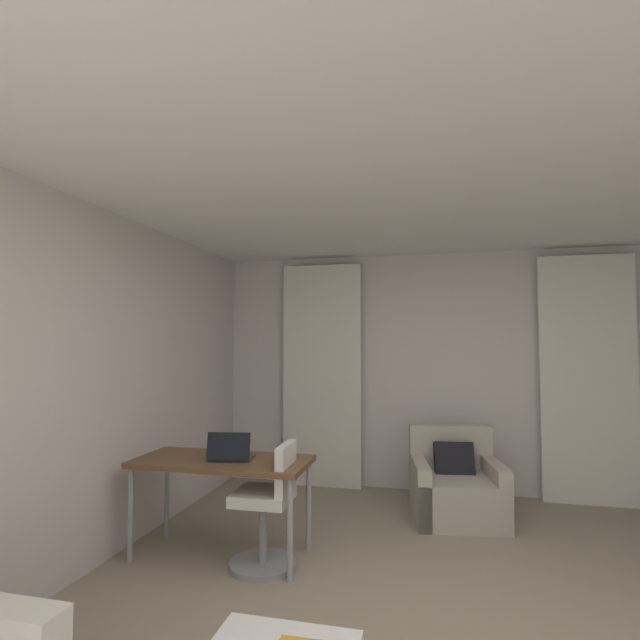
{
  "coord_description": "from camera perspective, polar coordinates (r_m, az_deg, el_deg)",
  "views": [
    {
      "loc": [
        -0.13,
        -2.48,
        1.6
      ],
      "look_at": [
        -1.04,
        1.41,
        1.8
      ],
      "focal_mm": 27.16,
      "sensor_mm": 36.0,
      "label": 1
    }
  ],
  "objects": [
    {
      "name": "wall_window",
      "position": [
        5.52,
        14.66,
        -5.84
      ],
      "size": [
        5.12,
        0.06,
        2.6
      ],
      "color": "silver",
      "rests_on": "ground"
    },
    {
      "name": "wall_left",
      "position": [
        3.47,
        -30.97,
        -7.36
      ],
      "size": [
        0.06,
        6.12,
        2.6
      ],
      "color": "silver",
      "rests_on": "ground"
    },
    {
      "name": "ceiling",
      "position": [
        2.69,
        15.89,
        19.85
      ],
      "size": [
        5.12,
        6.12,
        0.06
      ],
      "primitive_type": "cube",
      "color": "white",
      "rests_on": "wall_left"
    },
    {
      "name": "curtain_left_panel",
      "position": [
        5.53,
        0.22,
        -6.44
      ],
      "size": [
        0.9,
        0.06,
        2.5
      ],
      "color": "silver",
      "rests_on": "ground"
    },
    {
      "name": "curtain_right_panel",
      "position": [
        5.6,
        29.0,
        -6.04
      ],
      "size": [
        0.9,
        0.06,
        2.5
      ],
      "color": "silver",
      "rests_on": "ground"
    },
    {
      "name": "armchair",
      "position": [
        4.88,
        15.73,
        -18.53
      ],
      "size": [
        0.89,
        0.87,
        0.8
      ],
      "color": "#B2A899",
      "rests_on": "ground"
    },
    {
      "name": "desk",
      "position": [
        3.91,
        -11.42,
        -16.64
      ],
      "size": [
        1.32,
        0.6,
        0.73
      ],
      "color": "brown",
      "rests_on": "ground"
    },
    {
      "name": "desk_chair",
      "position": [
        3.76,
        -6.1,
        -21.54
      ],
      "size": [
        0.48,
        0.48,
        0.88
      ],
      "color": "gray",
      "rests_on": "ground"
    },
    {
      "name": "laptop",
      "position": [
        3.83,
        -10.47,
        -15.26
      ],
      "size": [
        0.36,
        0.3,
        0.22
      ],
      "color": "#2D2D33",
      "rests_on": "desk"
    }
  ]
}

